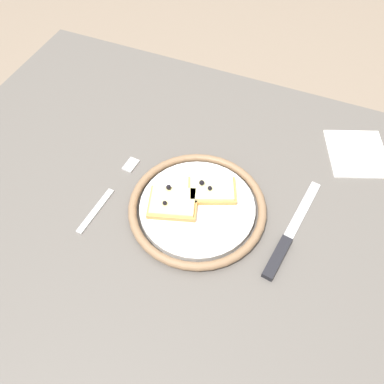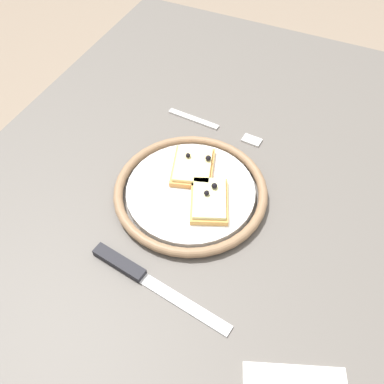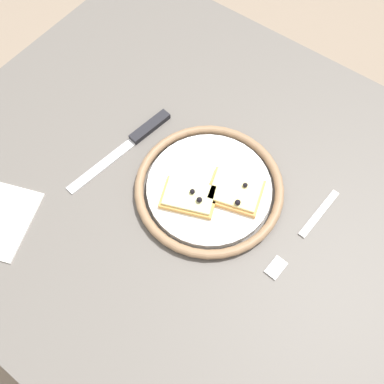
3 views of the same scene
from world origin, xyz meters
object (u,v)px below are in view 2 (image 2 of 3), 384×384
object	(u,v)px
plate	(191,191)
pizza_slice_near	(193,166)
dining_table	(201,212)
fork	(215,127)
knife	(136,273)
pizza_slice_far	(209,200)

from	to	relation	value
plate	pizza_slice_near	distance (m)	0.05
dining_table	plate	distance (m)	0.10
fork	pizza_slice_near	bearing A→B (deg)	5.72
knife	fork	bearing A→B (deg)	-176.79
dining_table	fork	distance (m)	0.17
plate	fork	world-z (taller)	plate
knife	dining_table	bearing A→B (deg)	175.94
pizza_slice_far	knife	distance (m)	0.17
pizza_slice_near	pizza_slice_far	distance (m)	0.08
pizza_slice_near	knife	world-z (taller)	pizza_slice_near
pizza_slice_near	pizza_slice_far	xyz separation A→B (m)	(0.06, 0.06, 0.00)
dining_table	plate	xyz separation A→B (m)	(0.04, -0.01, 0.10)
pizza_slice_far	fork	size ratio (longest dim) A/B	0.54
dining_table	fork	xyz separation A→B (m)	(-0.14, -0.03, 0.09)
fork	plate	bearing A→B (deg)	9.31
pizza_slice_far	plate	bearing A→B (deg)	-108.66
dining_table	pizza_slice_far	bearing A→B (deg)	35.38
fork	pizza_slice_far	bearing A→B (deg)	19.99
dining_table	pizza_slice_near	bearing A→B (deg)	-112.49
pizza_slice_far	fork	bearing A→B (deg)	-160.01
dining_table	plate	bearing A→B (deg)	-9.05
pizza_slice_near	pizza_slice_far	bearing A→B (deg)	44.15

